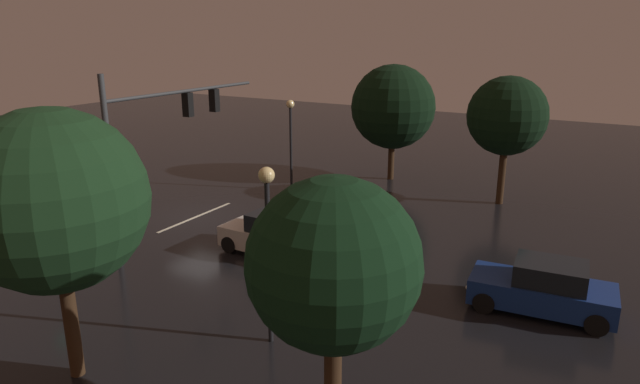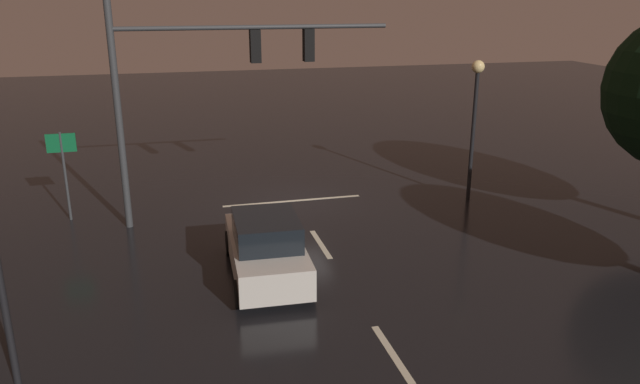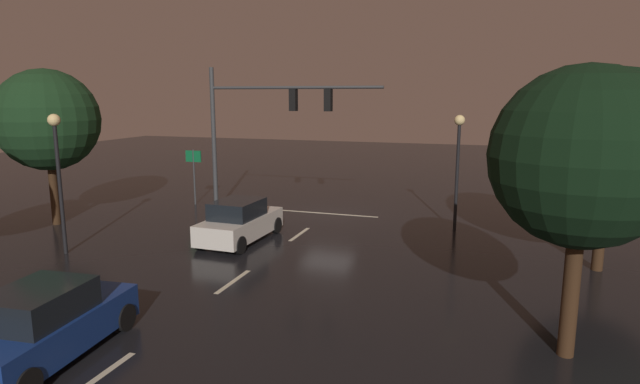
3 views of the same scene
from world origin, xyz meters
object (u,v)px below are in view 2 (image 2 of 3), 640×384
traffic_signal_assembly (206,72)px  car_approaching (266,248)px  route_sign (63,157)px  street_lamp_left_kerb (475,104)px

traffic_signal_assembly → car_approaching: traffic_signal_assembly is taller
car_approaching → route_sign: size_ratio=1.50×
car_approaching → street_lamp_left_kerb: bearing=-151.4°
traffic_signal_assembly → street_lamp_left_kerb: 9.16m
car_approaching → route_sign: bearing=-46.0°
traffic_signal_assembly → street_lamp_left_kerb: (-9.06, 0.26, -1.31)m
car_approaching → traffic_signal_assembly: bearing=-78.1°
route_sign → car_approaching: bearing=134.0°
route_sign → street_lamp_left_kerb: bearing=174.3°
traffic_signal_assembly → street_lamp_left_kerb: traffic_signal_assembly is taller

